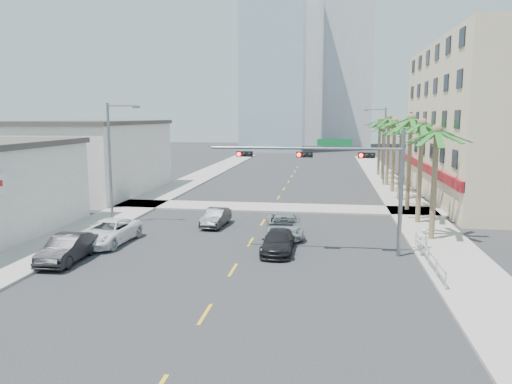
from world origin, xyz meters
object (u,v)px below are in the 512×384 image
Objects in this scene: car_parked_mid at (67,249)px; pedestrian at (423,242)px; car_parked_far at (108,232)px; car_lane_left at (216,217)px; car_lane_center at (284,226)px; traffic_signal_mast at (344,169)px; car_lane_right at (278,242)px.

car_parked_mid is 20.03m from pedestrian.
car_lane_left is (5.62, 6.01, -0.10)m from car_parked_far.
car_parked_mid is 0.90× the size of car_lane_center.
traffic_signal_mast reaches higher than car_lane_center.
car_parked_far reaches higher than car_lane_center.
car_lane_left is 5.75m from car_lane_center.
pedestrian reaches higher than car_parked_far.
car_lane_center is (-3.78, 4.03, -4.35)m from traffic_signal_mast.
car_parked_mid is 4.15m from car_parked_far.
pedestrian is at bearing 8.85° from car_parked_mid.
car_lane_left reaches higher than car_lane_right.
pedestrian is (19.19, -0.52, 0.19)m from car_parked_far.
car_parked_mid is 13.83m from car_lane_center.
traffic_signal_mast is at bearing 12.54° from car_parked_mid.
traffic_signal_mast is at bearing -53.98° from car_lane_center.
car_parked_mid is at bearing -93.40° from car_parked_far.
traffic_signal_mast is at bearing -2.28° from pedestrian.
car_lane_left is (6.13, 10.13, -0.11)m from car_parked_mid.
traffic_signal_mast is at bearing -31.10° from car_lane_left.
car_lane_left is 0.88× the size of car_lane_right.
pedestrian is at bearing -34.18° from car_lane_center.
car_lane_center is 1.14× the size of car_lane_right.
car_lane_center is at bearing -26.75° from pedestrian.
car_lane_center is (11.40, 7.83, -0.05)m from car_parked_mid.
traffic_signal_mast reaches higher than car_parked_far.
car_lane_center reaches higher than car_lane_right.
traffic_signal_mast is 5.81m from car_lane_right.
traffic_signal_mast is 7.03m from car_lane_center.
car_parked_mid is at bearing -117.36° from car_lane_left.
car_parked_far is at bearing 178.76° from traffic_signal_mast.
traffic_signal_mast is 16.23m from car_parked_mid.
traffic_signal_mast is 2.41× the size of car_parked_mid.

